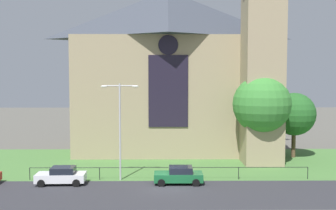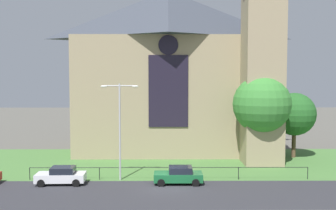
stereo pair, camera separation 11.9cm
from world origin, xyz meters
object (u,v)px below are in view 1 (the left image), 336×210
object	(u,v)px
tree_right_far	(294,114)
parked_car_green	(179,175)
church_building	(174,69)
streetlamp_near	(120,119)
parked_car_white	(61,176)
tree_right_near	(262,105)

from	to	relation	value
tree_right_far	parked_car_green	distance (m)	18.42
church_building	parked_car_green	world-z (taller)	church_building
tree_right_far	streetlamp_near	world-z (taller)	streetlamp_near
church_building	parked_car_white	world-z (taller)	church_building
tree_right_far	parked_car_white	world-z (taller)	tree_right_far
tree_right_far	parked_car_white	xyz separation A→B (m)	(-23.85, -11.64, -4.25)
tree_right_near	parked_car_green	world-z (taller)	tree_right_near
tree_right_far	streetlamp_near	size ratio (longest dim) A/B	0.86
church_building	tree_right_near	world-z (taller)	church_building
parked_car_white	parked_car_green	bearing A→B (deg)	178.57
tree_right_far	parked_car_green	bearing A→B (deg)	-139.77
church_building	parked_car_green	distance (m)	18.45
tree_right_near	parked_car_white	size ratio (longest dim) A/B	2.22
church_building	streetlamp_near	world-z (taller)	church_building
church_building	parked_car_green	bearing A→B (deg)	-89.82
parked_car_green	parked_car_white	bearing A→B (deg)	0.32
church_building	streetlamp_near	xyz separation A→B (m)	(-5.18, -14.44, -4.78)
parked_car_green	church_building	bearing A→B (deg)	-89.85
tree_right_far	parked_car_white	bearing A→B (deg)	-153.99
streetlamp_near	parked_car_white	xyz separation A→B (m)	(-4.94, -1.42, -4.74)
tree_right_near	church_building	bearing A→B (deg)	137.91
church_building	streetlamp_near	bearing A→B (deg)	-109.73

